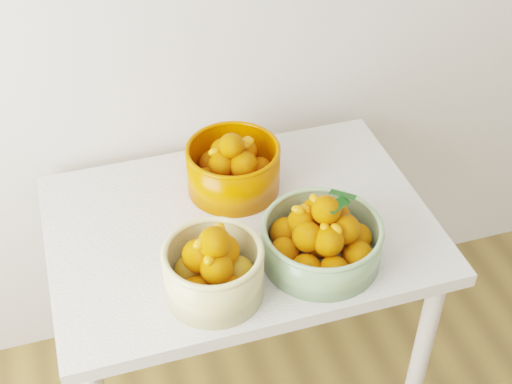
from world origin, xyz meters
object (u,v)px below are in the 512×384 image
Objects in this scene: bowl_cream at (214,269)px; bowl_green at (321,239)px; table at (241,249)px; bowl_orange at (233,167)px.

bowl_cream reaches higher than bowl_green.
bowl_cream is at bearing -173.65° from bowl_green.
bowl_orange is (0.02, 0.14, 0.17)m from table.
bowl_green is at bearing -49.66° from table.
bowl_cream is 0.78× the size of bowl_orange.
bowl_cream is 0.39m from bowl_orange.
bowl_cream reaches higher than table.
table is at bearing -99.26° from bowl_orange.
table is 2.89× the size of bowl_green.
bowl_green is 0.35m from bowl_orange.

